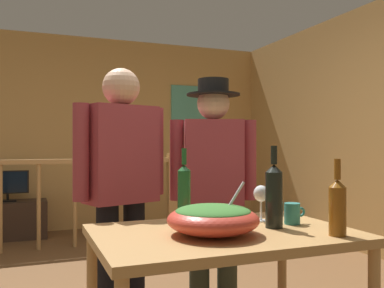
{
  "coord_description": "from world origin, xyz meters",
  "views": [
    {
      "loc": [
        -0.84,
        -2.7,
        1.15
      ],
      "look_at": [
        -0.03,
        -0.62,
        1.15
      ],
      "focal_mm": 39.44,
      "sensor_mm": 36.0,
      "label": 1
    }
  ],
  "objects_px": {
    "wine_glass": "(261,195)",
    "tv_console": "(8,220)",
    "salad_bowl": "(213,218)",
    "mug_teal": "(293,214)",
    "wine_bottle_amber": "(337,206)",
    "wine_bottle_green": "(184,192)",
    "serving_table": "(224,250)",
    "person_standing_left": "(121,179)",
    "flat_screen_tv": "(8,183)",
    "framed_picture": "(191,109)",
    "stair_railing": "(78,191)",
    "wine_bottle_dark": "(274,194)",
    "person_standing_right": "(213,180)"
  },
  "relations": [
    {
      "from": "salad_bowl",
      "to": "mug_teal",
      "type": "height_order",
      "value": "salad_bowl"
    },
    {
      "from": "wine_glass",
      "to": "stair_railing",
      "type": "bearing_deg",
      "value": 100.42
    },
    {
      "from": "salad_bowl",
      "to": "serving_table",
      "type": "bearing_deg",
      "value": 37.85
    },
    {
      "from": "serving_table",
      "to": "salad_bowl",
      "type": "distance_m",
      "value": 0.19
    },
    {
      "from": "wine_bottle_dark",
      "to": "person_standing_right",
      "type": "relative_size",
      "value": 0.24
    },
    {
      "from": "wine_glass",
      "to": "mug_teal",
      "type": "bearing_deg",
      "value": -49.84
    },
    {
      "from": "framed_picture",
      "to": "serving_table",
      "type": "distance_m",
      "value": 4.51
    },
    {
      "from": "stair_railing",
      "to": "wine_bottle_green",
      "type": "distance_m",
      "value": 2.92
    },
    {
      "from": "wine_bottle_amber",
      "to": "person_standing_right",
      "type": "xyz_separation_m",
      "value": [
        -0.1,
        1.05,
        0.03
      ]
    },
    {
      "from": "person_standing_left",
      "to": "wine_bottle_amber",
      "type": "bearing_deg",
      "value": 105.38
    },
    {
      "from": "tv_console",
      "to": "wine_bottle_dark",
      "type": "distance_m",
      "value": 4.16
    },
    {
      "from": "serving_table",
      "to": "person_standing_left",
      "type": "relative_size",
      "value": 0.71
    },
    {
      "from": "wine_bottle_amber",
      "to": "flat_screen_tv",
      "type": "bearing_deg",
      "value": 109.35
    },
    {
      "from": "wine_bottle_amber",
      "to": "serving_table",
      "type": "bearing_deg",
      "value": 146.13
    },
    {
      "from": "salad_bowl",
      "to": "wine_glass",
      "type": "distance_m",
      "value": 0.41
    },
    {
      "from": "wine_bottle_dark",
      "to": "stair_railing",
      "type": "bearing_deg",
      "value": 99.4
    },
    {
      "from": "salad_bowl",
      "to": "wine_bottle_amber",
      "type": "bearing_deg",
      "value": -23.3
    },
    {
      "from": "mug_teal",
      "to": "person_standing_right",
      "type": "bearing_deg",
      "value": 95.72
    },
    {
      "from": "serving_table",
      "to": "wine_glass",
      "type": "xyz_separation_m",
      "value": [
        0.27,
        0.14,
        0.22
      ]
    },
    {
      "from": "salad_bowl",
      "to": "wine_bottle_green",
      "type": "distance_m",
      "value": 0.33
    },
    {
      "from": "serving_table",
      "to": "person_standing_left",
      "type": "bearing_deg",
      "value": 111.05
    },
    {
      "from": "framed_picture",
      "to": "serving_table",
      "type": "bearing_deg",
      "value": -109.3
    },
    {
      "from": "wine_bottle_amber",
      "to": "person_standing_left",
      "type": "bearing_deg",
      "value": 123.78
    },
    {
      "from": "wine_bottle_green",
      "to": "person_standing_left",
      "type": "bearing_deg",
      "value": 111.77
    },
    {
      "from": "wine_glass",
      "to": "tv_console",
      "type": "bearing_deg",
      "value": 109.41
    },
    {
      "from": "wine_bottle_amber",
      "to": "person_standing_left",
      "type": "distance_m",
      "value": 1.26
    },
    {
      "from": "flat_screen_tv",
      "to": "wine_bottle_amber",
      "type": "bearing_deg",
      "value": -70.65
    },
    {
      "from": "tv_console",
      "to": "serving_table",
      "type": "distance_m",
      "value": 4.03
    },
    {
      "from": "tv_console",
      "to": "person_standing_right",
      "type": "xyz_separation_m",
      "value": [
        1.34,
        -3.09,
        0.69
      ]
    },
    {
      "from": "mug_teal",
      "to": "salad_bowl",
      "type": "bearing_deg",
      "value": -170.15
    },
    {
      "from": "tv_console",
      "to": "mug_teal",
      "type": "relative_size",
      "value": 8.04
    },
    {
      "from": "salad_bowl",
      "to": "person_standing_right",
      "type": "distance_m",
      "value": 0.92
    },
    {
      "from": "wine_glass",
      "to": "wine_bottle_dark",
      "type": "height_order",
      "value": "wine_bottle_dark"
    },
    {
      "from": "framed_picture",
      "to": "salad_bowl",
      "type": "distance_m",
      "value": 4.57
    },
    {
      "from": "flat_screen_tv",
      "to": "person_standing_left",
      "type": "height_order",
      "value": "person_standing_left"
    },
    {
      "from": "stair_railing",
      "to": "wine_bottle_dark",
      "type": "distance_m",
      "value": 3.24
    },
    {
      "from": "stair_railing",
      "to": "wine_bottle_dark",
      "type": "height_order",
      "value": "wine_bottle_dark"
    },
    {
      "from": "wine_bottle_amber",
      "to": "wine_bottle_green",
      "type": "distance_m",
      "value": 0.72
    },
    {
      "from": "salad_bowl",
      "to": "person_standing_left",
      "type": "xyz_separation_m",
      "value": [
        -0.22,
        0.84,
        0.11
      ]
    },
    {
      "from": "salad_bowl",
      "to": "wine_bottle_green",
      "type": "xyz_separation_m",
      "value": [
        -0.01,
        0.32,
        0.08
      ]
    },
    {
      "from": "framed_picture",
      "to": "flat_screen_tv",
      "type": "distance_m",
      "value": 2.71
    },
    {
      "from": "wine_bottle_green",
      "to": "wine_bottle_dark",
      "type": "bearing_deg",
      "value": -40.29
    },
    {
      "from": "person_standing_right",
      "to": "wine_bottle_green",
      "type": "bearing_deg",
      "value": 71.31
    },
    {
      "from": "tv_console",
      "to": "wine_bottle_amber",
      "type": "relative_size",
      "value": 2.77
    },
    {
      "from": "wine_bottle_green",
      "to": "person_standing_right",
      "type": "bearing_deg",
      "value": 52.9
    },
    {
      "from": "wine_bottle_amber",
      "to": "wine_bottle_green",
      "type": "relative_size",
      "value": 0.89
    },
    {
      "from": "serving_table",
      "to": "person_standing_right",
      "type": "relative_size",
      "value": 0.73
    },
    {
      "from": "person_standing_left",
      "to": "framed_picture",
      "type": "bearing_deg",
      "value": -135.84
    },
    {
      "from": "wine_bottle_dark",
      "to": "person_standing_right",
      "type": "xyz_separation_m",
      "value": [
        0.05,
        0.8,
        0.0
      ]
    },
    {
      "from": "person_standing_right",
      "to": "stair_railing",
      "type": "bearing_deg",
      "value": -57.87
    }
  ]
}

